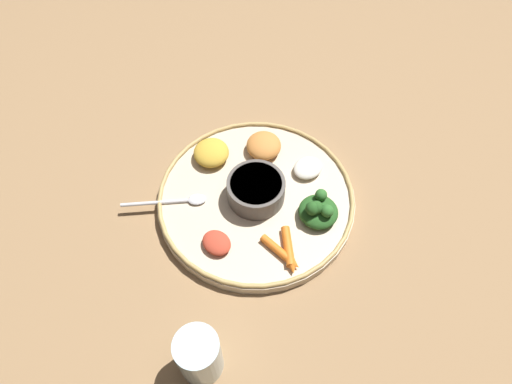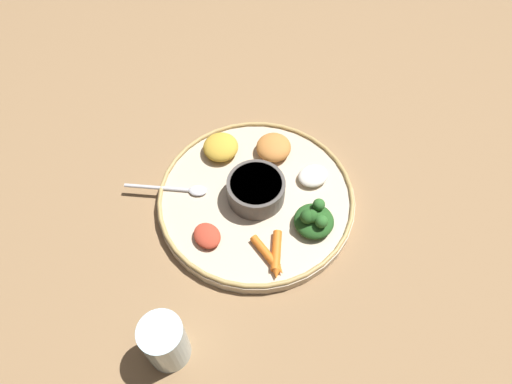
# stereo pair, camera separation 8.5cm
# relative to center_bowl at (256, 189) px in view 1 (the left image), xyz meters

# --- Properties ---
(ground_plane) EXTENTS (2.40, 2.40, 0.00)m
(ground_plane) POSITION_rel_center_bowl_xyz_m (0.00, 0.00, -0.04)
(ground_plane) COLOR olive
(platter) EXTENTS (0.37, 0.37, 0.02)m
(platter) POSITION_rel_center_bowl_xyz_m (0.00, 0.00, -0.03)
(platter) COLOR #C6B293
(platter) RESTS_ON ground_plane
(platter_rim) EXTENTS (0.37, 0.37, 0.01)m
(platter_rim) POSITION_rel_center_bowl_xyz_m (0.00, 0.00, -0.02)
(platter_rim) COLOR tan
(platter_rim) RESTS_ON platter
(center_bowl) EXTENTS (0.11, 0.11, 0.04)m
(center_bowl) POSITION_rel_center_bowl_xyz_m (0.00, 0.00, 0.00)
(center_bowl) COLOR #4C4742
(center_bowl) RESTS_ON platter
(spoon) EXTENTS (0.15, 0.07, 0.01)m
(spoon) POSITION_rel_center_bowl_xyz_m (0.13, -0.05, -0.02)
(spoon) COLOR silver
(spoon) RESTS_ON platter
(greens_pile) EXTENTS (0.07, 0.07, 0.05)m
(greens_pile) POSITION_rel_center_bowl_xyz_m (-0.08, 0.09, -0.00)
(greens_pile) COLOR #23511E
(greens_pile) RESTS_ON platter
(carrot_near_spoon) EXTENTS (0.04, 0.08, 0.01)m
(carrot_near_spoon) POSITION_rel_center_bowl_xyz_m (0.02, 0.12, -0.02)
(carrot_near_spoon) COLOR orange
(carrot_near_spoon) RESTS_ON platter
(carrot_outer) EXTENTS (0.05, 0.09, 0.02)m
(carrot_outer) POSITION_rel_center_bowl_xyz_m (-0.00, 0.13, -0.02)
(carrot_outer) COLOR orange
(carrot_outer) RESTS_ON platter
(mound_berbere_red) EXTENTS (0.06, 0.07, 0.02)m
(mound_berbere_red) POSITION_rel_center_bowl_xyz_m (0.11, 0.06, -0.01)
(mound_berbere_red) COLOR #B73D28
(mound_berbere_red) RESTS_ON platter
(mound_lentil_yellow) EXTENTS (0.09, 0.09, 0.03)m
(mound_lentil_yellow) POSITION_rel_center_bowl_xyz_m (0.04, -0.12, -0.01)
(mound_lentil_yellow) COLOR gold
(mound_lentil_yellow) RESTS_ON platter
(mound_rice_white) EXTENTS (0.07, 0.06, 0.02)m
(mound_rice_white) POSITION_rel_center_bowl_xyz_m (-0.12, -0.01, -0.01)
(mound_rice_white) COLOR silver
(mound_rice_white) RESTS_ON platter
(mound_squash) EXTENTS (0.09, 0.09, 0.03)m
(mound_squash) POSITION_rel_center_bowl_xyz_m (-0.06, -0.09, -0.01)
(mound_squash) COLOR #C67A38
(mound_squash) RESTS_ON platter
(drinking_glass) EXTENTS (0.07, 0.07, 0.10)m
(drinking_glass) POSITION_rel_center_bowl_xyz_m (0.21, 0.23, 0.00)
(drinking_glass) COLOR silver
(drinking_glass) RESTS_ON ground_plane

